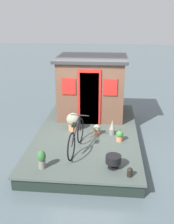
{
  "coord_description": "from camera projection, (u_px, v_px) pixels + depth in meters",
  "views": [
    {
      "loc": [
        -7.54,
        -0.7,
        3.74
      ],
      "look_at": [
        -0.2,
        0.0,
        1.07
      ],
      "focal_mm": 43.2,
      "sensor_mm": 36.0,
      "label": 1
    }
  ],
  "objects": [
    {
      "name": "charcoal_grill",
      "position": [
        113.0,
        160.0,
        6.22
      ],
      "size": [
        0.36,
        0.36,
        0.32
      ],
      "color": "black",
      "rests_on": "houseboat_deck"
    },
    {
      "name": "bicycle",
      "position": [
        76.0,
        137.0,
        6.99
      ],
      "size": [
        1.7,
        0.5,
        0.84
      ],
      "color": "black",
      "rests_on": "houseboat_deck"
    },
    {
      "name": "mooring_bollard",
      "position": [
        130.0,
        172.0,
        5.93
      ],
      "size": [
        0.13,
        0.13,
        0.22
      ],
      "color": "black",
      "rests_on": "houseboat_deck"
    },
    {
      "name": "potted_plant_mint",
      "position": [
        42.0,
        159.0,
        6.21
      ],
      "size": [
        0.2,
        0.2,
        0.46
      ],
      "color": "slate",
      "rests_on": "houseboat_deck"
    },
    {
      "name": "potted_plant_ivy",
      "position": [
        73.0,
        121.0,
        8.26
      ],
      "size": [
        0.42,
        0.42,
        0.56
      ],
      "color": "#C6754C",
      "rests_on": "houseboat_deck"
    },
    {
      "name": "houseboat_deck",
      "position": [
        88.0,
        137.0,
        8.33
      ],
      "size": [
        5.35,
        3.01,
        0.37
      ],
      "color": "#424C47",
      "rests_on": "ground_plane"
    },
    {
      "name": "potted_plant_rosemary",
      "position": [
        112.0,
        128.0,
        7.98
      ],
      "size": [
        0.18,
        0.18,
        0.46
      ],
      "color": "slate",
      "rests_on": "houseboat_deck"
    },
    {
      "name": "potted_plant_lavender",
      "position": [
        120.0,
        136.0,
        7.57
      ],
      "size": [
        0.21,
        0.21,
        0.32
      ],
      "color": "#C6754C",
      "rests_on": "houseboat_deck"
    },
    {
      "name": "ground_plane",
      "position": [
        88.0,
        142.0,
        8.39
      ],
      "size": [
        60.0,
        60.0,
        0.0
      ],
      "primitive_type": "plane",
      "color": "#4C5B60"
    },
    {
      "name": "houseboat_cabin",
      "position": [
        92.0,
        86.0,
        9.38
      ],
      "size": [
        2.15,
        2.36,
        2.05
      ],
      "color": "brown",
      "rests_on": "houseboat_deck"
    },
    {
      "name": "potted_plant_thyme",
      "position": [
        97.0,
        129.0,
        7.98
      ],
      "size": [
        0.21,
        0.21,
        0.32
      ],
      "color": "#B2603D",
      "rests_on": "houseboat_deck"
    }
  ]
}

